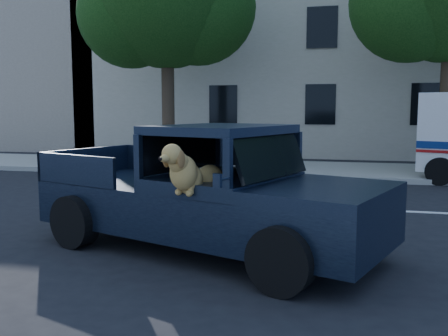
% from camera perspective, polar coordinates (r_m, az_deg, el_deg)
% --- Properties ---
extents(ground, '(120.00, 120.00, 0.00)m').
position_cam_1_polar(ground, '(7.49, -3.00, -8.95)').
color(ground, black).
rests_on(ground, ground).
extents(far_sidewalk, '(60.00, 4.00, 0.15)m').
position_cam_1_polar(far_sidewalk, '(16.34, 6.46, -0.12)').
color(far_sidewalk, gray).
rests_on(far_sidewalk, ground).
extents(lane_stripes, '(21.60, 0.14, 0.01)m').
position_cam_1_polar(lane_stripes, '(10.48, 13.14, -4.52)').
color(lane_stripes, silver).
rests_on(lane_stripes, ground).
extents(street_tree_left, '(6.00, 5.20, 8.60)m').
position_cam_1_polar(street_tree_left, '(17.97, -6.43, 18.58)').
color(street_tree_left, '#332619').
rests_on(street_tree_left, ground).
extents(building_main, '(26.00, 6.00, 9.00)m').
position_cam_1_polar(building_main, '(23.53, 16.48, 12.55)').
color(building_main, beige).
rests_on(building_main, ground).
extents(building_left, '(12.00, 6.00, 8.00)m').
position_cam_1_polar(building_left, '(29.05, -22.51, 10.18)').
color(building_left, tan).
rests_on(building_left, ground).
extents(pickup_truck, '(5.40, 3.54, 1.80)m').
position_cam_1_polar(pickup_truck, '(7.20, -2.57, -4.59)').
color(pickup_truck, black).
rests_on(pickup_truck, ground).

